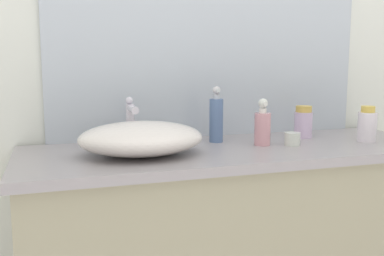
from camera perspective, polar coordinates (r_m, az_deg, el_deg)
name	(u,v)px	position (r m, az deg, el deg)	size (l,w,h in m)	color
bathroom_wall_rear	(195,23)	(1.85, 0.33, 13.47)	(6.00, 0.06, 2.60)	silver
vanity_counter	(235,256)	(1.73, 5.64, -16.12)	(1.54, 0.54, 0.84)	gray
sink_basin	(141,138)	(1.46, -6.59, -1.34)	(0.41, 0.34, 0.11)	silver
faucet	(131,118)	(1.63, -7.90, 1.32)	(0.03, 0.14, 0.18)	silver
soap_dispenser	(216,118)	(1.68, 3.16, 1.29)	(0.05, 0.05, 0.21)	#536E9A
lotion_bottle	(263,126)	(1.64, 9.12, 0.25)	(0.06, 0.06, 0.17)	#D6969E
perfume_bottle	(367,125)	(1.82, 21.74, 0.34)	(0.07, 0.07, 0.14)	white
spray_can	(303,122)	(1.84, 14.22, 0.71)	(0.07, 0.07, 0.13)	silver
candle_jar	(292,139)	(1.66, 12.86, -1.38)	(0.06, 0.06, 0.05)	silver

